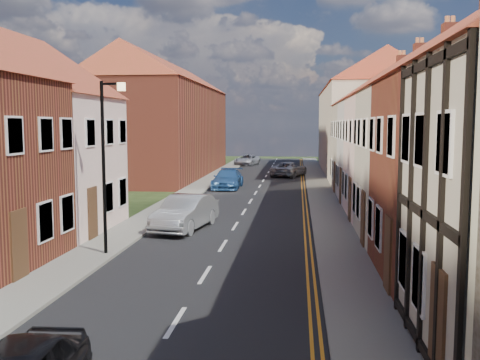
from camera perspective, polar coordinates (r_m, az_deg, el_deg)
name	(u,v)px	position (r m, az deg, el deg)	size (l,w,h in m)	color
road	(244,212)	(28.42, 0.41, -3.44)	(7.00, 90.00, 0.02)	black
pavement_left	(163,210)	(29.17, -8.23, -3.15)	(1.80, 90.00, 0.12)	gray
pavement_right	(328,213)	(28.31, 9.32, -3.45)	(1.80, 90.00, 0.12)	gray
cottage_r_cream_mid	(468,129)	(22.36, 23.14, 5.06)	(8.30, 5.20, 9.00)	#B1AF95
cottage_r_pink	(433,128)	(27.57, 19.87, 5.25)	(8.30, 6.00, 9.00)	beige
cottage_r_white_far	(410,127)	(32.84, 17.65, 5.38)	(8.30, 5.20, 9.00)	silver
cottage_r_cream_far	(393,127)	(38.15, 16.04, 5.46)	(8.30, 6.00, 9.00)	#B1AF95
cottage_l_pink	(13,131)	(24.89, -23.03, 4.85)	(8.30, 6.30, 8.80)	beige
block_right_far	(366,118)	(53.30, 13.25, 6.48)	(8.30, 24.20, 10.50)	#B1AF95
block_left_far	(164,117)	(49.41, -8.08, 6.63)	(8.30, 24.20, 10.50)	maroon
lamppost	(106,156)	(19.11, -14.12, 2.47)	(0.88, 0.15, 6.00)	black
car_mid	(185,213)	(23.79, -5.84, -3.47)	(1.61, 4.61, 1.52)	#979A9E
car_far	(228,179)	(38.83, -1.32, 0.10)	(1.94, 4.77, 1.38)	navy
car_distant	(247,160)	(61.13, 0.75, 2.17)	(2.09, 4.53, 1.26)	#BABCC3
car_distant_b	(289,169)	(48.07, 5.26, 1.16)	(2.19, 4.76, 1.32)	#ABADB3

